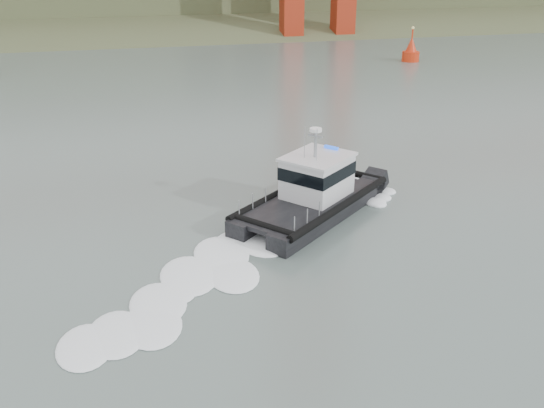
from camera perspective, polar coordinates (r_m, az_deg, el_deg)
The scene contains 3 objects.
ground at distance 20.37m, azimuth 10.64°, elevation -16.32°, with size 400.00×400.00×0.00m, color slate.
patrol_boat at distance 31.09m, azimuth 3.93°, elevation 1.14°, with size 9.68×8.92×4.70m.
nav_buoy at distance 76.07m, azimuth 12.94°, elevation 13.80°, with size 2.05×2.05×4.26m.
Camera 1 is at (-7.24, -14.06, 12.84)m, focal length 40.00 mm.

